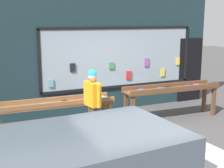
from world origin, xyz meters
TOP-DOWN VIEW (x-y plane):
  - ground_plane at (0.00, 0.00)m, footprint 40.00×40.00m
  - shopfront_facade at (0.08, 2.39)m, footprint 7.62×0.29m
  - display_table_left at (-1.62, 0.87)m, footprint 2.77×0.65m
  - display_table_right at (1.62, 0.86)m, footprint 2.78×0.67m
  - person_browsing at (-0.87, 0.38)m, footprint 0.28×0.64m
  - small_dog at (-1.24, 0.10)m, footprint 0.19×0.53m

SIDE VIEW (x-z plane):
  - ground_plane at x=0.00m, z-range 0.00..0.00m
  - small_dog at x=-1.24m, z-range 0.07..0.46m
  - display_table_left at x=-1.62m, z-range 0.27..1.14m
  - display_table_right at x=1.62m, z-range 0.29..1.24m
  - person_browsing at x=-0.87m, z-range 0.12..1.72m
  - shopfront_facade at x=0.08m, z-range -0.02..3.69m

